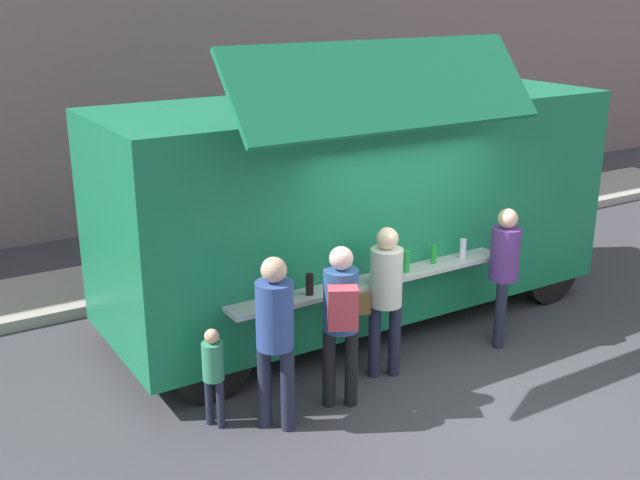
{
  "coord_description": "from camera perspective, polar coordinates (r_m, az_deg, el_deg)",
  "views": [
    {
      "loc": [
        -5.14,
        -5.28,
        4.16
      ],
      "look_at": [
        -0.64,
        2.09,
        1.3
      ],
      "focal_mm": 43.4,
      "sensor_mm": 36.0,
      "label": 1
    }
  ],
  "objects": [
    {
      "name": "customer_extra_browsing",
      "position": [
        9.38,
        13.42,
        -1.78
      ],
      "size": [
        0.35,
        0.35,
        1.7
      ],
      "rotation": [
        0.0,
        0.0,
        2.36
      ],
      "color": "#1E2335",
      "rests_on": "ground"
    },
    {
      "name": "food_truck_main",
      "position": [
        9.74,
        2.87,
        2.83
      ],
      "size": [
        6.45,
        2.96,
        3.63
      ],
      "rotation": [
        0.0,
        0.0,
        0.01
      ],
      "color": "#18794D",
      "rests_on": "ground"
    },
    {
      "name": "ground_plane",
      "position": [
        8.46,
        11.38,
        -11.54
      ],
      "size": [
        60.0,
        60.0,
        0.0
      ],
      "primitive_type": "plane",
      "color": "#38383D"
    },
    {
      "name": "customer_mid_with_backpack",
      "position": [
        7.72,
        1.56,
        -5.34
      ],
      "size": [
        0.48,
        0.57,
        1.74
      ],
      "rotation": [
        0.0,
        0.0,
        1.07
      ],
      "color": "black",
      "rests_on": "ground"
    },
    {
      "name": "customer_front_ordering",
      "position": [
        8.39,
        4.78,
        -3.69
      ],
      "size": [
        0.56,
        0.39,
        1.73
      ],
      "rotation": [
        0.0,
        0.0,
        1.17
      ],
      "color": "#1F2238",
      "rests_on": "ground"
    },
    {
      "name": "child_near_queue",
      "position": [
        7.65,
        -7.88,
        -9.4
      ],
      "size": [
        0.21,
        0.21,
        1.04
      ],
      "rotation": [
        0.0,
        0.0,
        0.51
      ],
      "color": "#1E2336",
      "rests_on": "ground"
    },
    {
      "name": "customer_rear_waiting",
      "position": [
        7.37,
        -3.34,
        -6.55
      ],
      "size": [
        0.36,
        0.36,
        1.78
      ],
      "rotation": [
        0.0,
        0.0,
        0.75
      ],
      "color": "#1F2338",
      "rests_on": "ground"
    },
    {
      "name": "trash_bin",
      "position": [
        14.01,
        10.06,
        2.8
      ],
      "size": [
        0.6,
        0.6,
        0.96
      ],
      "primitive_type": "cylinder",
      "color": "#2B6336",
      "rests_on": "ground"
    }
  ]
}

